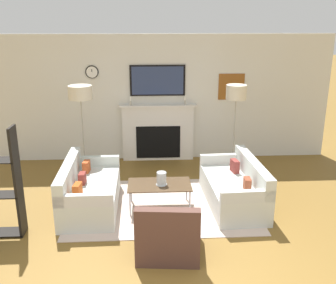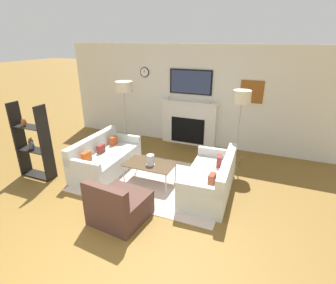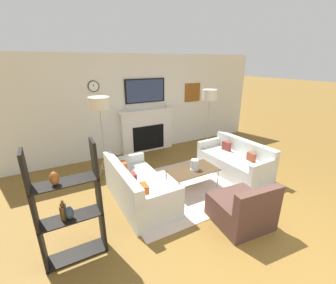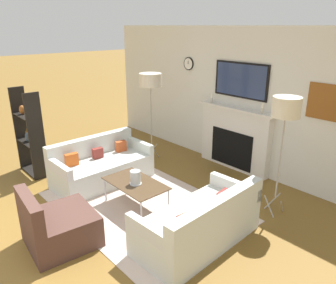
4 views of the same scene
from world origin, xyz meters
The scene contains 10 objects.
fireplace_wall centered at (0.00, 4.87, 1.23)m, with size 7.50×0.28×2.70m.
area_rug centered at (0.00, 2.50, 0.01)m, with size 3.05×2.14×0.01m.
couch_left centered at (-1.22, 2.49, 0.28)m, with size 0.87×1.73×0.78m.
couch_right centered at (1.22, 2.50, 0.28)m, with size 0.89×1.74×0.77m.
armchair centered at (0.02, 1.11, 0.26)m, with size 0.89×0.91×0.79m.
coffee_table centered at (-0.05, 2.41, 0.40)m, with size 1.03×0.60×0.43m.
hurricane_candle centered at (-0.02, 2.39, 0.52)m, with size 0.18×0.18×0.21m.
floor_lamp_left centered at (-1.47, 3.88, 1.66)m, with size 0.45×0.45×1.81m.
floor_lamp_right centered at (1.47, 3.88, 1.63)m, with size 0.39×0.39×1.80m.
shelf_unit centered at (-2.44, 1.71, 0.78)m, with size 0.78×0.28×1.62m.
Camera 4 is at (3.64, -0.22, 2.70)m, focal length 35.00 mm.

